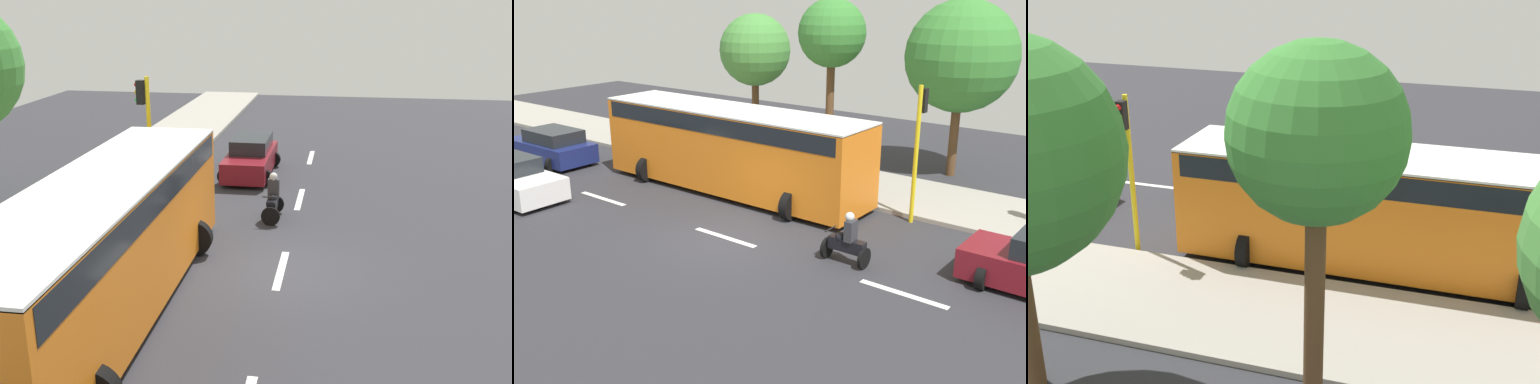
% 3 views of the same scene
% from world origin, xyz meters
% --- Properties ---
extents(ground_plane, '(40.00, 60.00, 0.10)m').
position_xyz_m(ground_plane, '(0.00, 0.00, -0.05)').
color(ground_plane, '#2D2D33').
extents(sidewalk, '(4.00, 60.00, 0.15)m').
position_xyz_m(sidewalk, '(7.00, 0.00, 0.07)').
color(sidewalk, '#9E998E').
rests_on(sidewalk, ground).
extents(lane_stripe_far_north, '(0.20, 2.40, 0.01)m').
position_xyz_m(lane_stripe_far_north, '(0.00, -12.00, 0.01)').
color(lane_stripe_far_north, white).
rests_on(lane_stripe_far_north, ground).
extents(lane_stripe_north, '(0.20, 2.40, 0.01)m').
position_xyz_m(lane_stripe_north, '(0.00, -6.00, 0.01)').
color(lane_stripe_north, white).
rests_on(lane_stripe_north, ground).
extents(lane_stripe_mid, '(0.20, 2.40, 0.01)m').
position_xyz_m(lane_stripe_mid, '(0.00, 0.00, 0.01)').
color(lane_stripe_mid, white).
rests_on(lane_stripe_mid, ground).
extents(car_maroon, '(2.13, 4.24, 1.52)m').
position_xyz_m(car_maroon, '(2.24, -8.93, 0.71)').
color(car_maroon, maroon).
rests_on(car_maroon, ground).
extents(city_bus, '(3.20, 11.00, 3.16)m').
position_xyz_m(city_bus, '(3.60, 2.84, 1.85)').
color(city_bus, orange).
rests_on(city_bus, ground).
extents(motorcycle, '(0.60, 1.30, 1.53)m').
position_xyz_m(motorcycle, '(0.70, -3.90, 0.64)').
color(motorcycle, black).
rests_on(motorcycle, ground).
extents(pedestrian_near_signal, '(0.40, 0.24, 1.69)m').
position_xyz_m(pedestrian_near_signal, '(6.98, -7.27, 1.06)').
color(pedestrian_near_signal, '#1E1E4C').
rests_on(pedestrian_near_signal, sidewalk).
extents(traffic_light_corner, '(0.49, 0.24, 4.50)m').
position_xyz_m(traffic_light_corner, '(4.85, -3.95, 2.93)').
color(traffic_light_corner, yellow).
rests_on(traffic_light_corner, ground).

